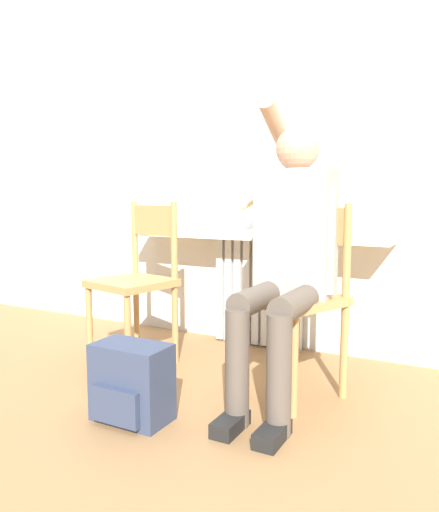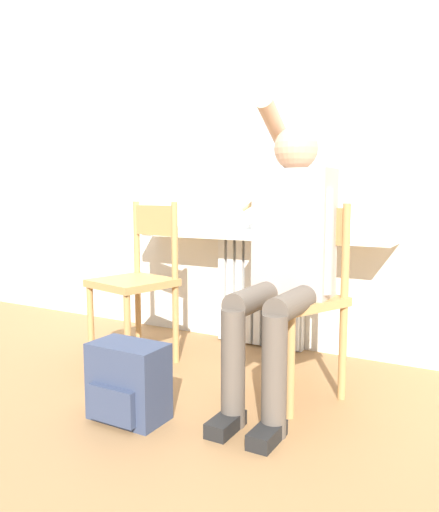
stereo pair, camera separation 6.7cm
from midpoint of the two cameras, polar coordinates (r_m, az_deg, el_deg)
name	(u,v)px [view 1 (the left image)]	position (r m, az deg, el deg)	size (l,w,h in m)	color
ground_plane	(149,414)	(2.27, -8.94, -17.46)	(12.00, 12.00, 0.00)	olive
wall_with_window	(265,128)	(3.17, 4.56, 14.42)	(7.00, 0.06, 2.70)	silver
radiator	(258,292)	(3.12, 3.81, -4.11)	(0.56, 0.08, 0.68)	silver
windowsill	(253,235)	(3.00, 3.20, 2.45)	(1.63, 0.26, 0.05)	silver
window_glass	(262,144)	(3.12, 4.28, 12.63)	(1.56, 0.01, 1.04)	white
chair_left	(137,279)	(2.81, -10.07, -2.61)	(0.46, 0.46, 0.90)	#B2844C
chair_right	(299,295)	(2.35, 8.31, -4.43)	(0.50, 0.50, 0.90)	#B2844C
person	(289,249)	(2.22, 7.10, 0.80)	(0.36, 0.97, 1.38)	brown
cat	(282,208)	(2.86, 6.47, 5.44)	(0.42, 0.11, 0.22)	#DBB77A
backpack	(131,383)	(2.18, -10.95, -14.09)	(0.32, 0.22, 0.32)	#333D56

